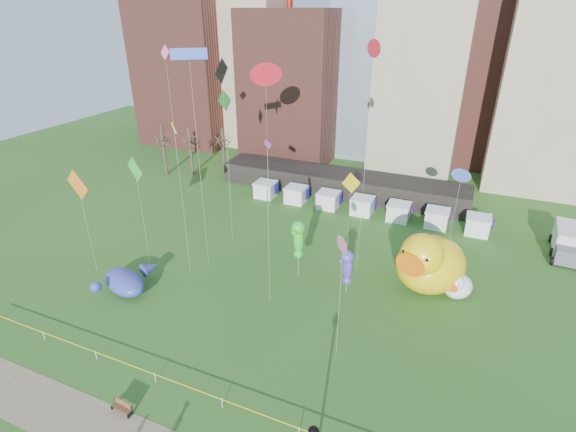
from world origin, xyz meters
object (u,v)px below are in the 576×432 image
at_px(small_duck, 457,285).
at_px(big_duck, 429,262).
at_px(whale_inflatable, 126,281).
at_px(seahorse_purple, 347,265).
at_px(box_truck, 567,241).
at_px(park_bench, 122,406).
at_px(seahorse_green, 298,237).

bearing_deg(small_duck, big_duck, -167.47).
bearing_deg(whale_inflatable, small_duck, 41.09).
relative_size(seahorse_purple, box_truck, 0.66).
xyz_separation_m(big_duck, whale_inflatable, (-28.00, -12.29, -2.09)).
relative_size(seahorse_purple, park_bench, 2.86).
bearing_deg(park_bench, seahorse_green, 80.89).
bearing_deg(box_truck, small_duck, -124.56).
height_order(seahorse_purple, park_bench, seahorse_purple).
xyz_separation_m(small_duck, whale_inflatable, (-30.96, -12.13, -0.24)).
distance_m(seahorse_purple, whale_inflatable, 22.45).
bearing_deg(whale_inflatable, seahorse_green, 51.43).
bearing_deg(seahorse_green, seahorse_purple, -8.69).
bearing_deg(small_duck, seahorse_purple, -144.28).
bearing_deg(seahorse_purple, whale_inflatable, -135.33).
relative_size(big_duck, small_duck, 2.37).
distance_m(small_duck, park_bench, 31.76).
relative_size(seahorse_green, seahorse_purple, 1.35).
distance_m(big_duck, small_duck, 3.50).
bearing_deg(seahorse_green, box_truck, 32.73).
xyz_separation_m(seahorse_green, box_truck, (27.06, 16.88, -3.23)).
bearing_deg(box_truck, big_duck, -131.56).
relative_size(seahorse_green, box_truck, 0.89).
xyz_separation_m(small_duck, seahorse_green, (-15.87, -2.80, 3.44)).
relative_size(small_duck, box_truck, 0.57).
bearing_deg(box_truck, seahorse_purple, -136.36).
bearing_deg(big_duck, seahorse_green, -147.55).
relative_size(big_duck, whale_inflatable, 1.41).
distance_m(big_duck, seahorse_green, 13.34).
height_order(big_duck, box_truck, big_duck).
bearing_deg(small_duck, seahorse_green, -154.30).
xyz_separation_m(seahorse_green, seahorse_purple, (5.62, -0.94, -1.49)).
xyz_separation_m(small_duck, seahorse_purple, (-10.25, -3.74, 1.95)).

